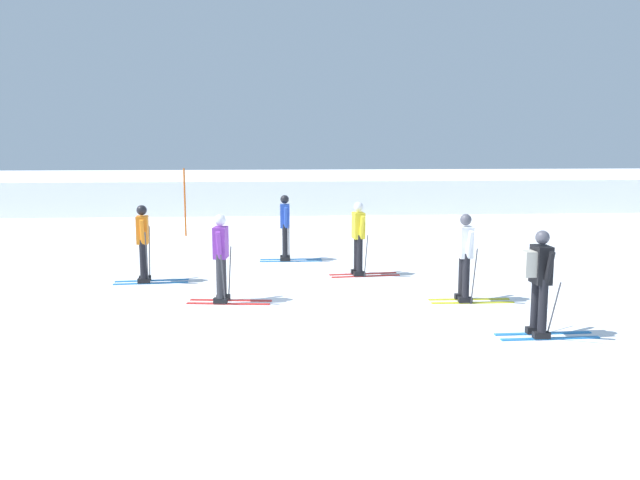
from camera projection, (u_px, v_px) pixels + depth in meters
name	position (u px, v px, depth m)	size (l,w,h in m)	color
ground_plane	(340.00, 321.00, 11.34)	(120.00, 120.00, 0.00)	white
far_snow_ridge	(296.00, 193.00, 30.07)	(80.00, 6.17, 1.43)	white
skier_black	(539.00, 278.00, 10.29)	(1.61, 1.00, 1.71)	#237AC6
skier_white	(465.00, 255.00, 12.59)	(1.61, 1.00, 1.71)	gold
skier_yellow	(359.00, 236.00, 15.04)	(1.63, 1.00, 1.71)	red
skier_purple	(221.00, 256.00, 12.52)	(1.63, 1.00, 1.71)	red
skier_blue	(285.00, 226.00, 16.92)	(1.61, 1.00, 1.71)	#237AC6
skier_orange	(143.00, 241.00, 14.30)	(1.63, 1.00, 1.71)	#237AC6
trail_marker_pole	(185.00, 202.00, 21.35)	(0.06, 0.06, 2.20)	#C65614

